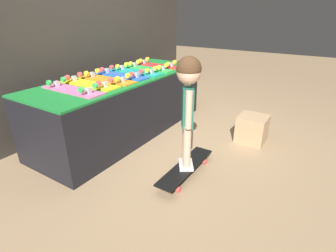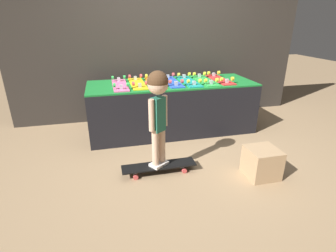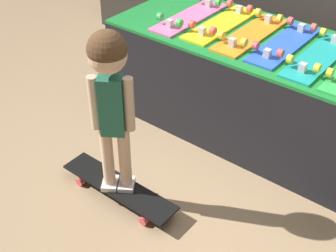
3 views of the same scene
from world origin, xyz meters
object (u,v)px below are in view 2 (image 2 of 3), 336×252
object	(u,v)px
skateboard_teal_on_rack	(189,81)
skateboard_green_on_rack	(205,80)
skateboard_pink_on_rack	(120,85)
skateboard_blue_on_rack	(172,81)
storage_box	(262,162)
skateboard_red_on_rack	(220,79)
skateboard_on_floor	(159,166)
child	(158,102)
skateboard_orange_on_rack	(155,82)
skateboard_yellow_on_rack	(138,83)

from	to	relation	value
skateboard_teal_on_rack	skateboard_green_on_rack	size ratio (longest dim) A/B	1.00
skateboard_pink_on_rack	skateboard_green_on_rack	distance (m)	1.20
skateboard_blue_on_rack	storage_box	xyz separation A→B (m)	(0.61, -1.44, -0.58)
skateboard_teal_on_rack	skateboard_red_on_rack	world-z (taller)	same
skateboard_on_floor	child	bearing A→B (deg)	0.00
skateboard_pink_on_rack	skateboard_blue_on_rack	distance (m)	0.72
skateboard_teal_on_rack	storage_box	size ratio (longest dim) A/B	2.19
skateboard_pink_on_rack	skateboard_on_floor	xyz separation A→B (m)	(0.29, -1.10, -0.66)
skateboard_green_on_rack	skateboard_on_floor	size ratio (longest dim) A/B	0.87
storage_box	child	bearing A→B (deg)	163.10
skateboard_orange_on_rack	skateboard_green_on_rack	bearing A→B (deg)	-2.48
skateboard_yellow_on_rack	skateboard_orange_on_rack	distance (m)	0.24
skateboard_green_on_rack	skateboard_red_on_rack	distance (m)	0.24
skateboard_yellow_on_rack	skateboard_blue_on_rack	world-z (taller)	same
skateboard_teal_on_rack	child	distance (m)	1.28
skateboard_blue_on_rack	skateboard_red_on_rack	xyz separation A→B (m)	(0.72, -0.02, 0.00)
skateboard_blue_on_rack	storage_box	world-z (taller)	skateboard_blue_on_rack
skateboard_blue_on_rack	child	world-z (taller)	child
skateboard_red_on_rack	child	xyz separation A→B (m)	(-1.15, -1.10, 0.06)
skateboard_orange_on_rack	child	bearing A→B (deg)	-99.60
skateboard_pink_on_rack	skateboard_red_on_rack	xyz separation A→B (m)	(1.44, 0.01, 0.00)
skateboard_red_on_rack	skateboard_on_floor	world-z (taller)	skateboard_red_on_rack
skateboard_teal_on_rack	skateboard_on_floor	bearing A→B (deg)	-121.55
skateboard_yellow_on_rack	skateboard_red_on_rack	world-z (taller)	same
skateboard_pink_on_rack	skateboard_yellow_on_rack	size ratio (longest dim) A/B	1.00
skateboard_blue_on_rack	skateboard_on_floor	bearing A→B (deg)	-110.96
skateboard_blue_on_rack	child	size ratio (longest dim) A/B	0.69
skateboard_blue_on_rack	skateboard_green_on_rack	xyz separation A→B (m)	(0.48, -0.04, 0.00)
skateboard_red_on_rack	skateboard_teal_on_rack	bearing A→B (deg)	-178.36
skateboard_orange_on_rack	skateboard_red_on_rack	distance (m)	0.96
skateboard_red_on_rack	skateboard_on_floor	xyz separation A→B (m)	(-1.15, -1.10, -0.66)
skateboard_blue_on_rack	skateboard_teal_on_rack	world-z (taller)	same
skateboard_teal_on_rack	skateboard_on_floor	world-z (taller)	skateboard_teal_on_rack
skateboard_orange_on_rack	storage_box	size ratio (longest dim) A/B	2.19
skateboard_red_on_rack	storage_box	world-z (taller)	skateboard_red_on_rack
skateboard_orange_on_rack	child	xyz separation A→B (m)	(-0.19, -1.12, 0.06)
storage_box	skateboard_on_floor	bearing A→B (deg)	163.10
skateboard_pink_on_rack	skateboard_red_on_rack	distance (m)	1.44
skateboard_blue_on_rack	skateboard_red_on_rack	distance (m)	0.72
skateboard_orange_on_rack	skateboard_teal_on_rack	world-z (taller)	same
skateboard_orange_on_rack	child	size ratio (longest dim) A/B	0.69
skateboard_yellow_on_rack	skateboard_blue_on_rack	distance (m)	0.48
skateboard_pink_on_rack	child	xyz separation A→B (m)	(0.29, -1.10, 0.06)
skateboard_orange_on_rack	skateboard_green_on_rack	xyz separation A→B (m)	(0.72, -0.03, 0.00)
skateboard_blue_on_rack	skateboard_teal_on_rack	xyz separation A→B (m)	(0.24, -0.03, 0.00)
skateboard_green_on_rack	skateboard_red_on_rack	xyz separation A→B (m)	(0.24, 0.02, 0.00)
skateboard_orange_on_rack	skateboard_red_on_rack	world-z (taller)	same
skateboard_green_on_rack	skateboard_red_on_rack	world-z (taller)	same
skateboard_red_on_rack	skateboard_on_floor	bearing A→B (deg)	-136.18
skateboard_green_on_rack	skateboard_on_floor	distance (m)	1.56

